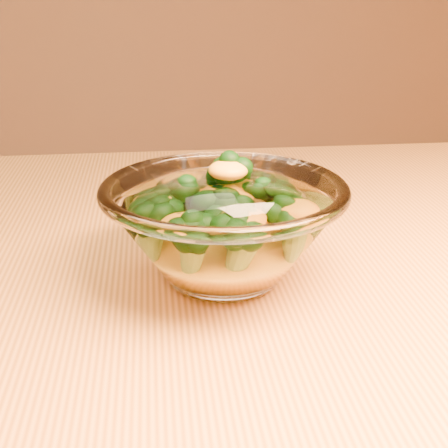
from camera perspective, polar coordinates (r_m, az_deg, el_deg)
The scene contains 4 objects.
table at distance 0.55m, azimuth -5.76°, elevation -14.66°, with size 1.20×0.80×0.75m.
glass_bowl at distance 0.49m, azimuth 0.00°, elevation -0.45°, with size 0.19×0.19×0.08m.
cheese_sauce at distance 0.49m, azimuth 0.00°, elevation -2.38°, with size 0.10×0.10×0.03m, color orange.
broccoli_heap at distance 0.49m, azimuth -0.38°, elevation 0.89°, with size 0.12×0.12×0.08m.
Camera 1 is at (0.00, -0.44, 0.98)m, focal length 50.00 mm.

